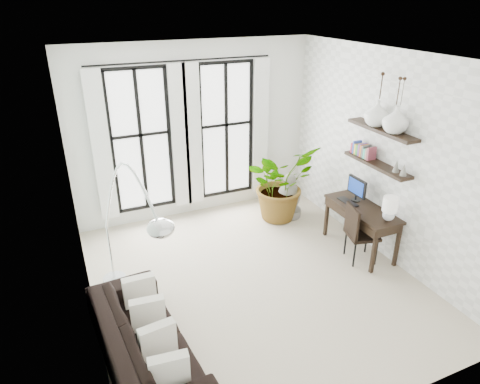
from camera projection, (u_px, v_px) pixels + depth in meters
floor at (253, 279)px, 6.40m from camera, size 5.00×5.00×0.00m
ceiling at (256, 57)px, 5.06m from camera, size 5.00×5.00×0.00m
wall_left at (78, 213)px, 4.90m from camera, size 0.00×5.00×5.00m
wall_right at (386, 158)px, 6.56m from camera, size 0.00×5.00×5.00m
wall_back at (195, 132)px, 7.80m from camera, size 4.50×0.00×4.50m
windows at (186, 136)px, 7.69m from camera, size 3.26×0.13×2.65m
wall_shelves at (377, 150)px, 6.51m from camera, size 0.25×1.30×0.60m
sofa at (145, 341)px, 4.81m from camera, size 1.06×2.33×0.66m
throw_pillows at (153, 326)px, 4.78m from camera, size 0.40×1.52×0.40m
plant at (280, 183)px, 7.92m from camera, size 1.54×1.42×1.42m
desk at (364, 212)px, 6.80m from camera, size 0.56×1.33×1.18m
desk_chair at (358, 230)px, 6.65m from camera, size 0.55×0.55×0.95m
arc_lamp at (126, 199)px, 5.00m from camera, size 0.71×1.97×2.19m
buddha at (289, 198)px, 8.11m from camera, size 0.48×0.48×0.87m
vase_a at (396, 120)px, 6.05m from camera, size 0.37×0.37×0.38m
vase_b at (377, 113)px, 6.38m from camera, size 0.37×0.37×0.38m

